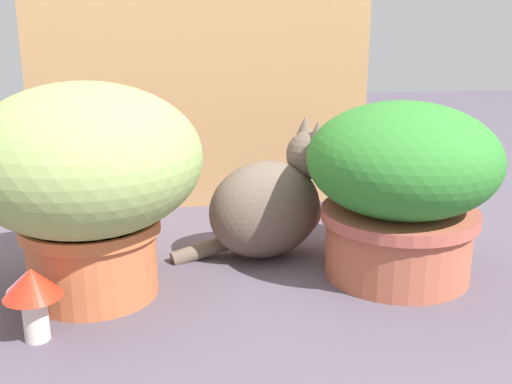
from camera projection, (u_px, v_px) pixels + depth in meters
name	position (u px, v px, depth m)	size (l,w,h in m)	color
ground_plane	(188.00, 295.00, 1.20)	(6.00, 6.00, 0.00)	#524957
cardboard_backdrop	(201.00, 54.00, 1.65)	(0.92, 0.03, 0.85)	tan
grass_planter	(86.00, 175.00, 1.14)	(0.44, 0.44, 0.41)	#C2643B
leafy_planter	(402.00, 184.00, 1.25)	(0.39, 0.39, 0.36)	#B35B43
cat	(272.00, 204.00, 1.37)	(0.39, 0.23, 0.32)	brown
mushroom_ornament_pink	(29.00, 290.00, 1.04)	(0.07, 0.07, 0.12)	silver
mushroom_ornament_red	(33.00, 291.00, 1.02)	(0.10, 0.10, 0.13)	silver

